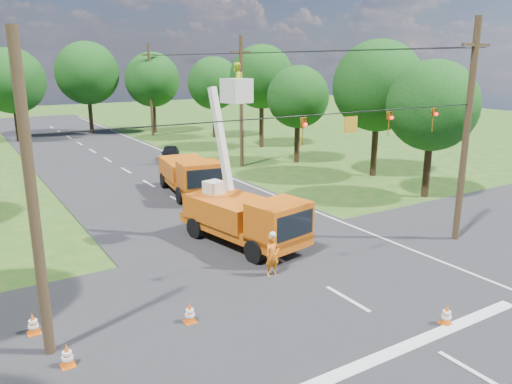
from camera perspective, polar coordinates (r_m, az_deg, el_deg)
ground at (r=34.75m, az=-12.15°, el=0.87°), size 140.00×140.00×0.00m
road_main at (r=34.75m, az=-12.15°, el=0.87°), size 12.00×100.00×0.06m
road_cross at (r=19.58m, az=6.44°, el=-9.90°), size 56.00×10.00×0.07m
stop_bar at (r=16.31m, az=18.21°, el=-15.99°), size 9.00×0.45×0.02m
edge_line at (r=36.93m, az=-3.97°, el=1.99°), size 0.12×90.00×0.02m
bucket_truck at (r=22.42m, az=-1.26°, el=-1.98°), size 3.59×6.85×8.09m
second_truck at (r=31.31m, az=-7.51°, el=1.97°), size 3.40×6.86×2.46m
ground_worker at (r=19.43m, az=1.88°, el=-7.30°), size 0.61×0.40×1.69m
distant_car at (r=42.45m, az=-9.77°, el=4.36°), size 2.93×4.03×1.27m
traffic_cone_0 at (r=17.34m, az=20.95°, el=-12.96°), size 0.38×0.38×0.71m
traffic_cone_1 at (r=24.84m, az=3.46°, el=-3.52°), size 0.38×0.38×0.71m
traffic_cone_2 at (r=26.94m, az=0.69°, el=-2.03°), size 0.38×0.38×0.71m
traffic_cone_3 at (r=16.49m, az=-7.58°, el=-13.53°), size 0.38×0.38×0.71m
traffic_cone_4 at (r=15.20m, az=-20.78°, el=-17.08°), size 0.38×0.38×0.71m
traffic_cone_5 at (r=17.16m, az=-24.12°, el=-13.59°), size 0.38×0.38×0.71m
traffic_cone_6 at (r=33.11m, az=-5.32°, el=1.10°), size 0.38×0.38×0.71m
pole_right_near at (r=24.25m, az=22.93°, el=6.42°), size 1.80×0.30×10.00m
pole_right_mid at (r=39.29m, az=-1.69°, el=10.32°), size 1.80×0.30×10.00m
pole_right_far at (r=57.44m, az=-11.96°, el=11.42°), size 1.80×0.30×10.00m
pole_left at (r=14.45m, az=-24.16°, el=-1.14°), size 0.30×0.30×9.00m
signal_span at (r=19.41m, az=12.18°, el=7.74°), size 18.00×0.29×1.07m
tree_right_a at (r=31.78m, az=19.53°, el=9.27°), size 5.40×5.40×8.28m
tree_right_b at (r=36.84m, az=13.79°, el=11.69°), size 6.40×6.40×9.65m
tree_right_c at (r=41.02m, az=4.82°, el=10.75°), size 5.00×5.00×7.83m
tree_right_d at (r=48.45m, az=0.65°, el=13.03°), size 6.00×6.00×9.70m
tree_right_e at (r=54.94m, az=-4.84°, el=12.28°), size 5.60×5.60×8.63m
tree_far_a at (r=57.26m, az=-26.13°, el=11.34°), size 6.60×6.60×9.50m
tree_far_b at (r=60.58m, az=-18.73°, el=12.74°), size 7.00×7.00×10.32m
tree_far_c at (r=59.62m, az=-11.77°, el=12.46°), size 6.20×6.20×9.18m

